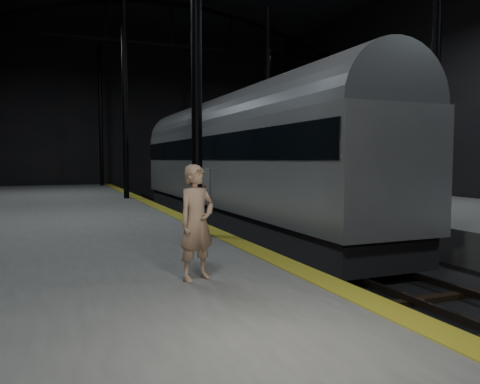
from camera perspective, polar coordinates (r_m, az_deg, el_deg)
ground at (r=17.05m, az=3.25°, el=-5.80°), size 44.00×44.00×0.00m
platform_left at (r=15.39m, az=-23.03°, el=-5.29°), size 9.00×43.80×1.00m
platform_right at (r=21.25m, az=21.91°, el=-2.77°), size 9.00×43.80×1.00m
tactile_strip at (r=15.81m, az=-7.47°, el=-2.92°), size 0.50×43.80×0.01m
track at (r=17.04m, az=3.25°, el=-5.57°), size 2.40×43.00×0.24m
train at (r=19.85m, az=-0.80°, el=4.48°), size 3.08×20.56×5.50m
woman at (r=7.37m, az=-5.29°, el=-3.73°), size 0.78×0.66×1.82m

